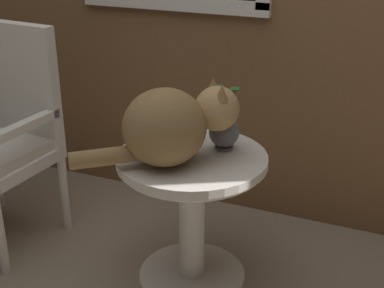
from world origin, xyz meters
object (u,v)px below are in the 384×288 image
object	(u,v)px
wicker_chair	(0,129)
cat	(171,125)
pewter_vase_with_ivy	(224,128)
wicker_side_table	(192,196)

from	to	relation	value
wicker_chair	cat	bearing A→B (deg)	-6.94
cat	wicker_chair	bearing A→B (deg)	173.06
cat	pewter_vase_with_ivy	distance (m)	0.26
wicker_side_table	cat	distance (m)	0.37
wicker_chair	cat	world-z (taller)	wicker_chair
wicker_side_table	wicker_chair	world-z (taller)	wicker_chair
wicker_side_table	cat	bearing A→B (deg)	-116.32
wicker_side_table	pewter_vase_with_ivy	distance (m)	0.32
wicker_chair	cat	distance (m)	1.00
wicker_chair	cat	size ratio (longest dim) A/B	1.89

